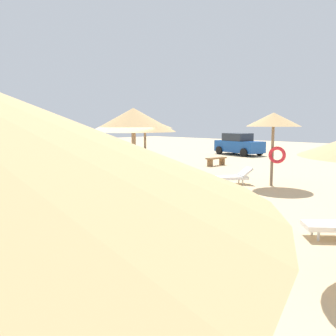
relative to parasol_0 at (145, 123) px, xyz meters
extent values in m
plane|color=#D1B284|center=(5.30, -6.77, -2.58)|extent=(80.00, 80.00, 0.00)
cylinder|color=#75604C|center=(0.00, 0.00, -1.37)|extent=(0.12, 0.12, 2.42)
cone|color=tan|center=(0.00, 0.00, 0.01)|extent=(2.72, 2.72, 0.53)
cylinder|color=#75604C|center=(5.55, -5.36, -1.34)|extent=(0.12, 0.12, 2.47)
cone|color=tan|center=(5.55, -5.36, 0.11)|extent=(2.32, 2.32, 0.64)
cylinder|color=#75604C|center=(5.84, 1.79, -1.31)|extent=(0.12, 0.12, 2.55)
cone|color=tan|center=(5.84, 1.79, 0.15)|extent=(2.21, 2.21, 0.56)
torus|color=red|center=(6.06, 1.79, -1.29)|extent=(0.71, 0.33, 0.70)
cylinder|color=#75604C|center=(-2.71, -2.99, -1.47)|extent=(0.12, 0.12, 2.22)
cone|color=tan|center=(-2.71, -2.99, -0.22)|extent=(3.15, 3.15, 0.48)
cube|color=white|center=(-0.44, -2.16, -2.30)|extent=(0.90, 1.78, 0.12)
cube|color=white|center=(-0.32, -1.36, -2.07)|extent=(0.71, 0.57, 0.40)
cylinder|color=silver|center=(-0.56, -1.53, -2.47)|extent=(0.06, 0.06, 0.22)
cylinder|color=silver|center=(-0.13, -1.60, -2.47)|extent=(0.06, 0.06, 0.22)
cylinder|color=silver|center=(-0.75, -2.71, -2.47)|extent=(0.06, 0.06, 0.22)
cylinder|color=silver|center=(-0.31, -2.78, -2.47)|extent=(0.06, 0.06, 0.22)
cube|color=white|center=(4.24, -6.16, -2.30)|extent=(1.47, 1.77, 0.12)
cube|color=white|center=(3.80, -5.49, -2.03)|extent=(0.77, 0.71, 0.46)
cylinder|color=silver|center=(3.72, -5.78, -2.47)|extent=(0.06, 0.06, 0.22)
cylinder|color=silver|center=(4.09, -5.54, -2.47)|extent=(0.06, 0.06, 0.22)
cylinder|color=silver|center=(4.38, -6.78, -2.47)|extent=(0.06, 0.06, 0.22)
cylinder|color=silver|center=(4.75, -6.54, -2.47)|extent=(0.06, 0.06, 0.22)
cube|color=white|center=(4.35, 0.79, -2.30)|extent=(1.50, 1.76, 0.12)
cube|color=white|center=(4.81, 1.44, -2.07)|extent=(0.80, 0.76, 0.41)
cylinder|color=silver|center=(4.51, 1.40, -2.47)|extent=(0.06, 0.06, 0.22)
cylinder|color=silver|center=(4.87, 1.15, -2.47)|extent=(0.06, 0.06, 0.22)
cylinder|color=silver|center=(3.82, 0.42, -2.47)|extent=(0.06, 0.06, 0.22)
cylinder|color=silver|center=(4.19, 0.17, -2.47)|extent=(0.06, 0.06, 0.22)
cylinder|color=silver|center=(9.79, -3.49, -2.47)|extent=(0.06, 0.06, 0.22)
cylinder|color=silver|center=(10.08, -3.82, -2.47)|extent=(0.06, 0.06, 0.22)
cube|color=white|center=(-2.03, -1.18, -2.30)|extent=(1.43, 1.78, 0.12)
cube|color=white|center=(-2.45, -1.86, -2.03)|extent=(0.77, 0.69, 0.47)
cylinder|color=silver|center=(-2.16, -1.80, -2.47)|extent=(0.06, 0.06, 0.22)
cylinder|color=silver|center=(-2.53, -1.58, -2.47)|extent=(0.06, 0.06, 0.22)
cylinder|color=silver|center=(-1.53, -0.78, -2.47)|extent=(0.06, 0.06, 0.22)
cylinder|color=silver|center=(-1.90, -0.55, -2.47)|extent=(0.06, 0.06, 0.22)
cube|color=brown|center=(0.03, 5.72, -2.13)|extent=(0.50, 1.52, 0.08)
cube|color=brown|center=(-0.01, 5.17, -2.37)|extent=(0.37, 0.14, 0.41)
cube|color=brown|center=(0.06, 6.27, -2.37)|extent=(0.37, 0.14, 0.41)
cube|color=#194C9E|center=(-2.99, 12.73, -1.91)|extent=(4.23, 2.36, 0.90)
cube|color=#262D38|center=(-3.19, 12.76, -1.16)|extent=(2.24, 1.88, 0.60)
cylinder|color=black|center=(-1.51, 13.36, -2.26)|extent=(0.67, 0.33, 0.64)
cylinder|color=black|center=(-1.82, 11.63, -2.26)|extent=(0.67, 0.33, 0.64)
cylinder|color=black|center=(-4.17, 13.83, -2.26)|extent=(0.67, 0.33, 0.64)
cylinder|color=black|center=(-4.48, 12.09, -2.26)|extent=(0.67, 0.33, 0.64)
camera|label=1|loc=(13.13, -11.69, 0.06)|focal=38.42mm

